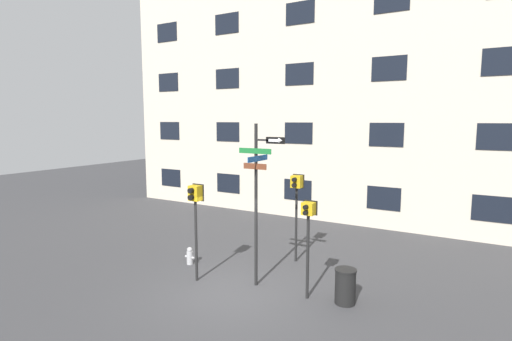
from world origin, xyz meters
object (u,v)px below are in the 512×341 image
object	(u,v)px
pedestrian_signal_left	(195,205)
street_sign_pole	(258,191)
pedestrian_signal_right	(308,224)
fire_hydrant	(190,256)
trash_bin	(345,286)
pedestrian_signal_across	(297,193)

from	to	relation	value
pedestrian_signal_left	street_sign_pole	bearing A→B (deg)	19.08
pedestrian_signal_right	pedestrian_signal_left	bearing A→B (deg)	-170.21
street_sign_pole	fire_hydrant	size ratio (longest dim) A/B	8.06
fire_hydrant	trash_bin	size ratio (longest dim) A/B	0.62
pedestrian_signal_right	pedestrian_signal_across	xyz separation A→B (m)	(-1.43, 2.37, 0.28)
pedestrian_signal_left	pedestrian_signal_right	xyz separation A→B (m)	(3.24, 0.56, -0.24)
street_sign_pole	pedestrian_signal_across	xyz separation A→B (m)	(0.09, 2.34, -0.42)
street_sign_pole	pedestrian_signal_right	bearing A→B (deg)	-1.41
pedestrian_signal_left	fire_hydrant	world-z (taller)	pedestrian_signal_left
pedestrian_signal_across	pedestrian_signal_left	bearing A→B (deg)	-121.80
trash_bin	pedestrian_signal_right	bearing A→B (deg)	-167.60
pedestrian_signal_left	fire_hydrant	distance (m)	2.42
pedestrian_signal_right	fire_hydrant	bearing A→B (deg)	174.96
pedestrian_signal_left	fire_hydrant	size ratio (longest dim) A/B	5.02
fire_hydrant	pedestrian_signal_across	bearing A→B (deg)	34.96
pedestrian_signal_right	fire_hydrant	size ratio (longest dim) A/B	4.59
street_sign_pole	pedestrian_signal_left	bearing A→B (deg)	-160.92
street_sign_pole	pedestrian_signal_right	size ratio (longest dim) A/B	1.76
pedestrian_signal_across	fire_hydrant	distance (m)	4.03
street_sign_pole	trash_bin	distance (m)	3.35
pedestrian_signal_left	trash_bin	bearing A→B (deg)	10.39
street_sign_pole	pedestrian_signal_across	bearing A→B (deg)	87.73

